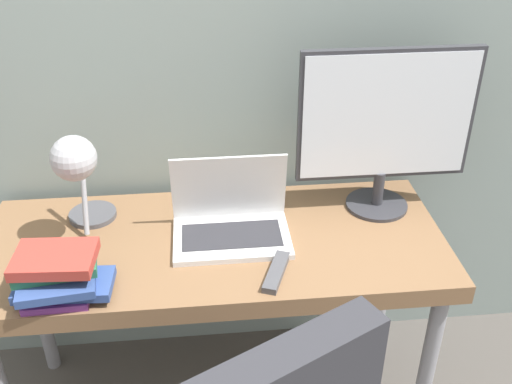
{
  "coord_description": "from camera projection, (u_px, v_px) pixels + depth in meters",
  "views": [
    {
      "loc": [
        -0.02,
        -1.19,
        1.79
      ],
      "look_at": [
        0.12,
        0.27,
        0.9
      ],
      "focal_mm": 42.0,
      "sensor_mm": 36.0,
      "label": 1
    }
  ],
  "objects": [
    {
      "name": "tv_remote",
      "position": [
        276.0,
        272.0,
        1.68
      ],
      "size": [
        0.1,
        0.18,
        0.02
      ],
      "color": "#4C4C51",
      "rests_on": "desk"
    },
    {
      "name": "desk",
      "position": [
        215.0,
        258.0,
        1.86
      ],
      "size": [
        1.41,
        0.59,
        0.72
      ],
      "color": "brown",
      "rests_on": "ground_plane"
    },
    {
      "name": "book_stack",
      "position": [
        58.0,
        274.0,
        1.58
      ],
      "size": [
        0.27,
        0.22,
        0.13
      ],
      "color": "#753384",
      "rests_on": "desk"
    },
    {
      "name": "desk_lamp",
      "position": [
        77.0,
        168.0,
        1.72
      ],
      "size": [
        0.15,
        0.26,
        0.34
      ],
      "color": "#4C4C51",
      "rests_on": "desk"
    },
    {
      "name": "laptop",
      "position": [
        231.0,
        221.0,
        1.82
      ],
      "size": [
        0.35,
        0.24,
        0.25
      ],
      "color": "silver",
      "rests_on": "desk"
    },
    {
      "name": "wall_back",
      "position": [
        203.0,
        18.0,
        1.83
      ],
      "size": [
        8.0,
        0.05,
        2.6
      ],
      "color": "gray",
      "rests_on": "ground_plane"
    },
    {
      "name": "monitor",
      "position": [
        386.0,
        124.0,
        1.84
      ],
      "size": [
        0.55,
        0.2,
        0.54
      ],
      "color": "#333338",
      "rests_on": "desk"
    }
  ]
}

